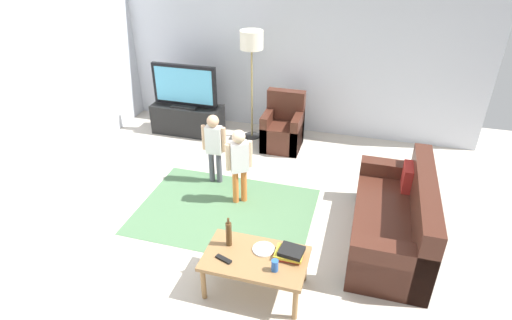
{
  "coord_description": "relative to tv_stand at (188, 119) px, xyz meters",
  "views": [
    {
      "loc": [
        1.23,
        -3.72,
        3.24
      ],
      "look_at": [
        0.0,
        0.6,
        0.65
      ],
      "focal_mm": 29.49,
      "sensor_mm": 36.0,
      "label": 1
    }
  ],
  "objects": [
    {
      "name": "child_near_tv",
      "position": [
        1.01,
        -1.34,
        0.37
      ],
      "size": [
        0.34,
        0.16,
        1.02
      ],
      "color": "#4C4C59",
      "rests_on": "ground"
    },
    {
      "name": "wall_back",
      "position": [
        1.7,
        0.7,
        1.11
      ],
      "size": [
        6.0,
        0.12,
        2.7
      ],
      "primitive_type": "cube",
      "color": "silver",
      "rests_on": "ground"
    },
    {
      "name": "bottle",
      "position": [
        1.8,
        -3.01,
        0.31
      ],
      "size": [
        0.06,
        0.06,
        0.33
      ],
      "color": "#4C3319",
      "rests_on": "coffee_table"
    },
    {
      "name": "plate",
      "position": [
        2.15,
        -2.99,
        0.18
      ],
      "size": [
        0.22,
        0.22,
        0.02
      ],
      "color": "white",
      "rests_on": "coffee_table"
    },
    {
      "name": "book_stack",
      "position": [
        2.42,
        -3.02,
        0.22
      ],
      "size": [
        0.28,
        0.22,
        0.1
      ],
      "color": "red",
      "rests_on": "coffee_table"
    },
    {
      "name": "ground",
      "position": [
        1.7,
        -2.3,
        -0.24
      ],
      "size": [
        7.8,
        7.8,
        0.0
      ],
      "primitive_type": "plane",
      "color": "beige"
    },
    {
      "name": "couch",
      "position": [
        3.44,
        -2.0,
        0.05
      ],
      "size": [
        0.8,
        1.8,
        0.86
      ],
      "color": "#472319",
      "rests_on": "ground"
    },
    {
      "name": "coffee_table",
      "position": [
        2.1,
        -3.11,
        0.13
      ],
      "size": [
        1.0,
        0.6,
        0.42
      ],
      "color": "olive",
      "rests_on": "ground"
    },
    {
      "name": "soda_can",
      "position": [
        2.32,
        -3.23,
        0.24
      ],
      "size": [
        0.07,
        0.07,
        0.12
      ],
      "primitive_type": "cylinder",
      "color": "#2659B2",
      "rests_on": "coffee_table"
    },
    {
      "name": "floor_lamp",
      "position": [
        1.1,
        0.15,
        1.3
      ],
      "size": [
        0.36,
        0.36,
        1.78
      ],
      "color": "#262626",
      "rests_on": "ground"
    },
    {
      "name": "child_center",
      "position": [
        1.49,
        -1.71,
        0.38
      ],
      "size": [
        0.3,
        0.22,
        1.04
      ],
      "color": "orange",
      "rests_on": "ground"
    },
    {
      "name": "area_rug",
      "position": [
        1.37,
        -1.97,
        -0.24
      ],
      "size": [
        2.2,
        1.6,
        0.01
      ],
      "primitive_type": "cube",
      "color": "#4C724C",
      "rests_on": "ground"
    },
    {
      "name": "tv_remote",
      "position": [
        1.82,
        -3.23,
        0.19
      ],
      "size": [
        0.18,
        0.1,
        0.02
      ],
      "primitive_type": "cube",
      "rotation": [
        0.0,
        0.0,
        -0.34
      ],
      "color": "black",
      "rests_on": "coffee_table"
    },
    {
      "name": "tv",
      "position": [
        -0.0,
        -0.02,
        0.6
      ],
      "size": [
        1.1,
        0.28,
        0.71
      ],
      "color": "black",
      "rests_on": "tv_stand"
    },
    {
      "name": "armchair",
      "position": [
        1.68,
        -0.04,
        0.05
      ],
      "size": [
        0.6,
        0.6,
        0.9
      ],
      "color": "#472319",
      "rests_on": "ground"
    },
    {
      "name": "wall_left",
      "position": [
        -1.3,
        -2.3,
        1.11
      ],
      "size": [
        0.12,
        6.0,
        2.7
      ],
      "primitive_type": "cube",
      "color": "silver",
      "rests_on": "ground"
    },
    {
      "name": "tv_stand",
      "position": [
        0.0,
        0.0,
        0.0
      ],
      "size": [
        1.2,
        0.44,
        0.5
      ],
      "color": "black",
      "rests_on": "ground"
    }
  ]
}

